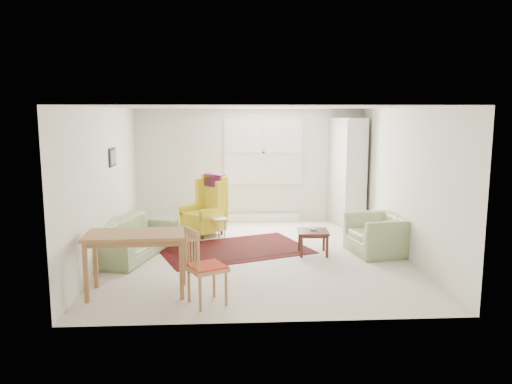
{
  "coord_description": "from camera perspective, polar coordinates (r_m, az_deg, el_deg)",
  "views": [
    {
      "loc": [
        -0.49,
        -8.23,
        2.42
      ],
      "look_at": [
        0.0,
        0.3,
        1.05
      ],
      "focal_mm": 35.0,
      "sensor_mm": 36.0,
      "label": 1
    }
  ],
  "objects": [
    {
      "name": "cabinet",
      "position": [
        10.97,
        10.41,
        2.31
      ],
      "size": [
        0.68,
        1.0,
        2.3
      ],
      "primitive_type": null,
      "rotation": [
        0.0,
        0.0,
        0.23
      ],
      "color": "silver",
      "rests_on": "ground"
    },
    {
      "name": "rug",
      "position": [
        8.94,
        -2.49,
        -6.52
      ],
      "size": [
        2.95,
        2.42,
        0.03
      ],
      "primitive_type": null,
      "rotation": [
        0.0,
        0.0,
        0.36
      ],
      "color": "black",
      "rests_on": "ground"
    },
    {
      "name": "wingback_chair",
      "position": [
        9.91,
        -6.05,
        -1.53
      ],
      "size": [
        1.0,
        1.0,
        1.2
      ],
      "primitive_type": null,
      "rotation": [
        0.0,
        0.0,
        -0.81
      ],
      "color": "yellow",
      "rests_on": "ground"
    },
    {
      "name": "coffee_table",
      "position": [
        8.67,
        6.52,
        -5.72
      ],
      "size": [
        0.54,
        0.54,
        0.42
      ],
      "primitive_type": null,
      "rotation": [
        0.0,
        0.0,
        -0.06
      ],
      "color": "#481D16",
      "rests_on": "ground"
    },
    {
      "name": "room",
      "position": [
        8.54,
        0.16,
        1.27
      ],
      "size": [
        5.04,
        5.54,
        2.51
      ],
      "color": "beige",
      "rests_on": "ground"
    },
    {
      "name": "sofa",
      "position": [
        8.82,
        -13.75,
        -4.24
      ],
      "size": [
        1.36,
        2.25,
        0.85
      ],
      "primitive_type": "imported",
      "rotation": [
        0.0,
        0.0,
        1.29
      ],
      "color": "#889E69",
      "rests_on": "ground"
    },
    {
      "name": "stool",
      "position": [
        9.71,
        -4.17,
        -4.13
      ],
      "size": [
        0.39,
        0.39,
        0.4
      ],
      "primitive_type": null,
      "rotation": [
        0.0,
        0.0,
        0.42
      ],
      "color": "white",
      "rests_on": "ground"
    },
    {
      "name": "desk_chair",
      "position": [
        6.39,
        -5.62,
        -8.4
      ],
      "size": [
        0.59,
        0.59,
        1.01
      ],
      "primitive_type": null,
      "rotation": [
        0.0,
        0.0,
        2.04
      ],
      "color": "#A07040",
      "rests_on": "ground"
    },
    {
      "name": "armchair",
      "position": [
        8.88,
        13.81,
        -4.33
      ],
      "size": [
        1.06,
        1.17,
        0.8
      ],
      "primitive_type": "imported",
      "rotation": [
        0.0,
        0.0,
        -1.39
      ],
      "color": "#889E69",
      "rests_on": "ground"
    },
    {
      "name": "desk",
      "position": [
        6.94,
        -13.45,
        -7.93
      ],
      "size": [
        1.35,
        0.71,
        0.84
      ],
      "primitive_type": null,
      "rotation": [
        0.0,
        0.0,
        0.04
      ],
      "color": "#A07040",
      "rests_on": "ground"
    }
  ]
}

